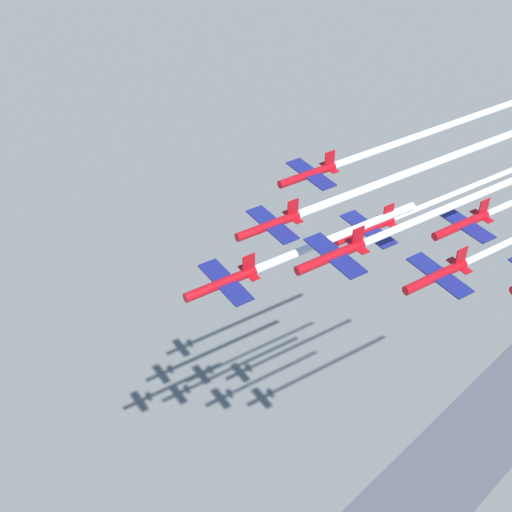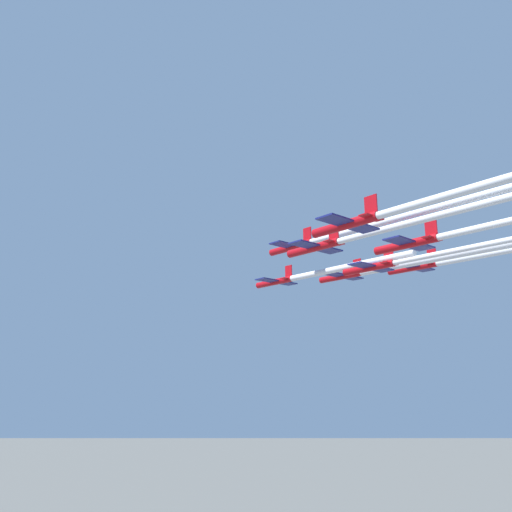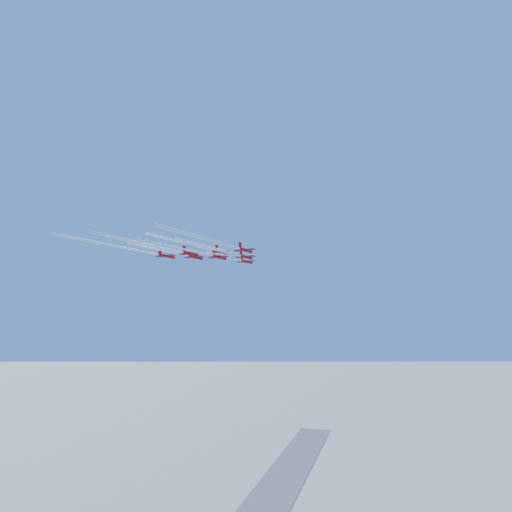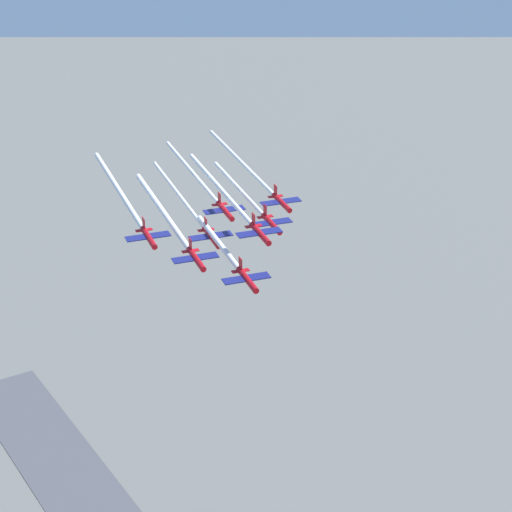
% 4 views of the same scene
% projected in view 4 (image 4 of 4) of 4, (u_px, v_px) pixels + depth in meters
% --- Properties ---
extents(jet_0, '(9.76, 9.64, 3.71)m').
position_uv_depth(jet_0, '(247.00, 279.00, 210.98)').
color(jet_0, '#B20C14').
extents(jet_1, '(9.76, 9.64, 3.71)m').
position_uv_depth(jet_1, '(260.00, 233.00, 222.29)').
color(jet_1, '#B20C14').
extents(jet_2, '(9.76, 9.64, 3.71)m').
position_uv_depth(jet_2, '(196.00, 258.00, 219.39)').
color(jet_2, '#B20C14').
extents(jet_3, '(9.76, 9.64, 3.71)m').
position_uv_depth(jet_3, '(271.00, 223.00, 237.07)').
color(jet_3, '#B20C14').
extents(jet_4, '(9.76, 9.64, 3.71)m').
position_uv_depth(jet_4, '(211.00, 236.00, 233.04)').
color(jet_4, '#B20C14').
extents(jet_5, '(9.76, 9.64, 3.71)m').
position_uv_depth(jet_5, '(148.00, 237.00, 227.54)').
color(jet_5, '#B20C14').
extents(jet_6, '(9.76, 9.64, 3.71)m').
position_uv_depth(jet_6, '(281.00, 202.00, 250.40)').
color(jet_6, '#B20C14').
extents(jet_7, '(9.76, 9.64, 3.71)m').
position_uv_depth(jet_7, '(225.00, 210.00, 245.90)').
color(jet_7, '#B20C14').
extents(smoke_trail_0, '(22.88, 20.71, 1.23)m').
position_uv_depth(smoke_trail_0, '(218.00, 242.00, 227.92)').
color(smoke_trail_0, white).
extents(smoke_trail_1, '(37.14, 33.50, 1.11)m').
position_uv_depth(smoke_trail_1, '(219.00, 187.00, 247.42)').
color(smoke_trail_1, white).
extents(smoke_trail_2, '(37.09, 33.49, 1.35)m').
position_uv_depth(smoke_trail_2, '(162.00, 210.00, 244.39)').
color(smoke_trail_2, white).
extents(smoke_trail_3, '(29.31, 26.46, 0.98)m').
position_uv_depth(smoke_trail_3, '(238.00, 188.00, 257.77)').
color(smoke_trail_3, white).
extents(smoke_trail_4, '(36.02, 32.47, 0.91)m').
position_uv_depth(smoke_trail_4, '(178.00, 193.00, 257.60)').
color(smoke_trail_4, white).
extents(smoke_trail_5, '(40.88, 36.88, 1.26)m').
position_uv_depth(smoke_trail_5, '(118.00, 188.00, 254.75)').
color(smoke_trail_5, white).
extents(smoke_trail_6, '(40.79, 36.76, 1.02)m').
position_uv_depth(smoke_trail_6, '(240.00, 161.00, 277.64)').
color(smoke_trail_6, white).
extents(smoke_trail_7, '(36.93, 33.30, 1.00)m').
position_uv_depth(smoke_trail_7, '(191.00, 171.00, 270.94)').
color(smoke_trail_7, white).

